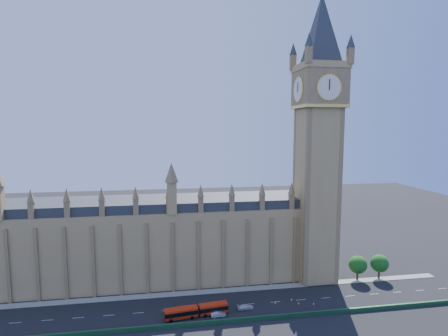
{
  "coord_description": "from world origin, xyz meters",
  "views": [
    {
      "loc": [
        -10.61,
        -95.25,
        51.84
      ],
      "look_at": [
        6.0,
        10.0,
        39.41
      ],
      "focal_mm": 28.0,
      "sensor_mm": 36.0,
      "label": 1
    }
  ],
  "objects": [
    {
      "name": "red_bus",
      "position": [
        -3.98,
        -4.36,
        1.57
      ],
      "size": [
        17.75,
        4.62,
        2.99
      ],
      "rotation": [
        0.0,
        0.0,
        0.12
      ],
      "color": "red",
      "rests_on": "ground"
    },
    {
      "name": "car_grey",
      "position": [
        -2.0,
        -2.12,
        0.64
      ],
      "size": [
        3.81,
        1.63,
        1.28
      ],
      "primitive_type": "imported",
      "rotation": [
        0.0,
        0.0,
        1.54
      ],
      "color": "#42454A",
      "rests_on": "ground"
    },
    {
      "name": "palace_westminster",
      "position": [
        -25.0,
        22.0,
        13.86
      ],
      "size": [
        120.0,
        20.0,
        28.0
      ],
      "color": "#A4854F",
      "rests_on": "ground"
    },
    {
      "name": "car_white",
      "position": [
        10.26,
        -2.76,
        0.67
      ],
      "size": [
        4.72,
        2.1,
        1.35
      ],
      "primitive_type": "imported",
      "rotation": [
        0.0,
        0.0,
        1.62
      ],
      "color": "silver",
      "rests_on": "ground"
    },
    {
      "name": "cone_a",
      "position": [
        19.63,
        -1.09,
        0.38
      ],
      "size": [
        0.6,
        0.6,
        0.77
      ],
      "rotation": [
        0.0,
        0.0,
        0.3
      ],
      "color": "black",
      "rests_on": "ground"
    },
    {
      "name": "tree_east_near",
      "position": [
        52.22,
        10.08,
        5.64
      ],
      "size": [
        6.0,
        6.0,
        8.5
      ],
      "color": "#382619",
      "rests_on": "ground"
    },
    {
      "name": "cone_d",
      "position": [
        30.48,
        -3.6,
        0.34
      ],
      "size": [
        0.47,
        0.47,
        0.68
      ],
      "rotation": [
        0.0,
        0.0,
        0.09
      ],
      "color": "black",
      "rests_on": "ground"
    },
    {
      "name": "elizabeth_tower",
      "position": [
        38.0,
        13.99,
        54.56
      ],
      "size": [
        20.59,
        20.59,
        105.0
      ],
      "color": "#A4854F",
      "rests_on": "ground"
    },
    {
      "name": "bridge_parapet",
      "position": [
        0.0,
        -9.0,
        0.6
      ],
      "size": [
        160.0,
        0.6,
        1.2
      ],
      "primitive_type": "cube",
      "color": "#1E4C2D",
      "rests_on": "ground"
    },
    {
      "name": "car_silver",
      "position": [
        2.0,
        -5.39,
        0.69
      ],
      "size": [
        4.31,
        1.96,
        1.37
      ],
      "primitive_type": "imported",
      "rotation": [
        0.0,
        0.0,
        1.7
      ],
      "color": "#B5B9BE",
      "rests_on": "ground"
    },
    {
      "name": "cone_c",
      "position": [
        24.95,
        -0.15,
        0.39
      ],
      "size": [
        0.62,
        0.62,
        0.78
      ],
      "rotation": [
        0.0,
        0.0,
        0.31
      ],
      "color": "black",
      "rests_on": "ground"
    },
    {
      "name": "cone_b",
      "position": [
        26.2,
        -2.72,
        0.38
      ],
      "size": [
        0.51,
        0.51,
        0.77
      ],
      "rotation": [
        0.0,
        0.0,
        -0.05
      ],
      "color": "black",
      "rests_on": "ground"
    },
    {
      "name": "tree_east_far",
      "position": [
        60.22,
        10.08,
        5.64
      ],
      "size": [
        6.0,
        6.0,
        8.5
      ],
      "color": "#382619",
      "rests_on": "ground"
    },
    {
      "name": "kerb_north",
      "position": [
        0.0,
        9.5,
        0.08
      ],
      "size": [
        160.0,
        3.0,
        0.16
      ],
      "primitive_type": "cube",
      "color": "gray",
      "rests_on": "ground"
    },
    {
      "name": "ground",
      "position": [
        0.0,
        0.0,
        0.0
      ],
      "size": [
        400.0,
        400.0,
        0.0
      ],
      "primitive_type": "plane",
      "color": "black",
      "rests_on": "ground"
    }
  ]
}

